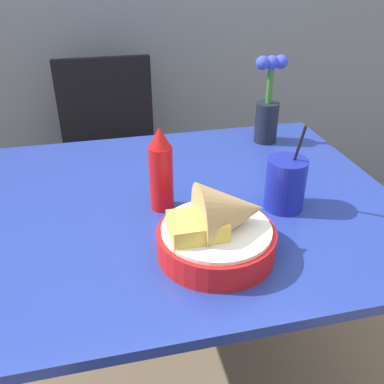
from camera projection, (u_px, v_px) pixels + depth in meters
The scene contains 6 objects.
dining_table at pixel (181, 232), 1.13m from camera, with size 1.09×0.88×0.73m.
chair_far_window at pixel (111, 150), 1.85m from camera, with size 0.40×0.40×0.90m.
food_basket at pixel (220, 230), 0.87m from camera, with size 0.24×0.24×0.17m.
ketchup_bottle at pixel (161, 170), 1.00m from camera, with size 0.06×0.06×0.21m.
drink_cup at pixel (285, 185), 1.02m from camera, with size 0.10×0.10×0.22m.
flower_vase at pixel (268, 108), 1.35m from camera, with size 0.10×0.07×0.28m.
Camera 1 is at (-0.18, -0.91, 1.29)m, focal length 40.00 mm.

